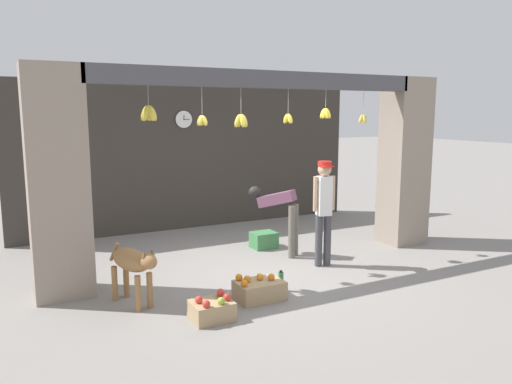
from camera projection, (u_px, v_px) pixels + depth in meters
The scene contains 13 objects.
ground_plane at pixel (270, 269), 7.36m from camera, with size 60.00×60.00×0.00m, color gray.
shop_back_wall at pixel (194, 156), 9.88m from camera, with size 6.95×0.12×2.87m, color #38332D.
shop_pillar_left at pixel (58, 183), 6.12m from camera, with size 0.70×0.60×2.87m, color gray.
shop_pillar_right at pixel (404, 162), 8.68m from camera, with size 0.70×0.60×2.87m, color gray.
storefront_awning at pixel (266, 82), 7.03m from camera, with size 5.05×0.28×0.80m.
dog at pixel (133, 263), 5.93m from camera, with size 0.48×0.95×0.75m.
shopkeeper at pixel (324, 206), 7.39m from camera, with size 0.34×0.27×1.58m.
worker_stooping at pixel (280, 210), 7.99m from camera, with size 0.63×0.74×1.10m.
fruit_crate_oranges at pixel (259, 289), 6.18m from camera, with size 0.58×0.41×0.31m.
fruit_crate_apples at pixel (212, 309), 5.57m from camera, with size 0.45×0.38×0.29m.
produce_box_green at pixel (264, 240), 8.51m from camera, with size 0.41×0.33×0.27m, color #42844C.
water_bottle at pixel (281, 281), 6.45m from camera, with size 0.07×0.07×0.28m.
wall_clock at pixel (184, 119), 9.60m from camera, with size 0.35×0.03×0.35m.
Camera 1 is at (-3.44, -6.20, 2.30)m, focal length 35.00 mm.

